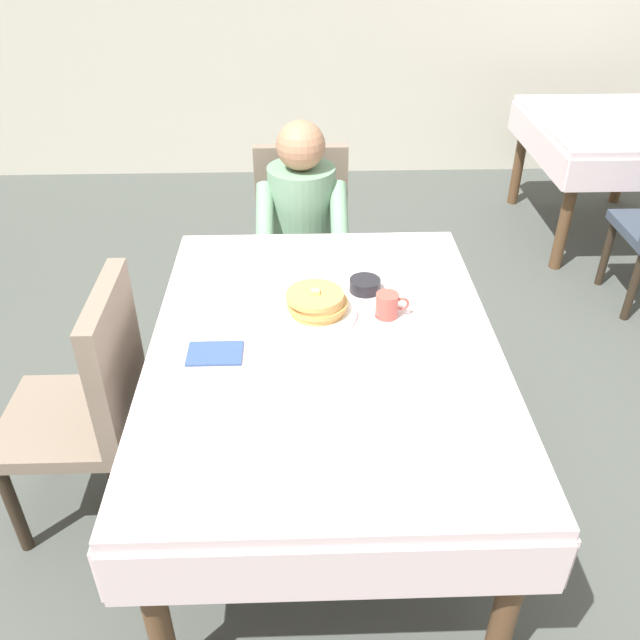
{
  "coord_description": "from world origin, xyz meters",
  "views": [
    {
      "loc": [
        -0.07,
        -1.7,
        1.97
      ],
      "look_at": [
        -0.01,
        0.04,
        0.79
      ],
      "focal_mm": 37.23,
      "sensor_mm": 36.0,
      "label": 1
    }
  ],
  "objects_px": {
    "cup_coffee": "(388,305)",
    "syrup_pitcher": "(236,283)",
    "breakfast_stack": "(317,302)",
    "bowl_butter": "(365,285)",
    "background_table_far": "(609,139)",
    "chair_diner": "(302,234)",
    "knife_right_of_plate": "(372,317)",
    "chair_left_side": "(92,397)",
    "spoon_near_edge": "(307,378)",
    "diner_person": "(302,222)",
    "plate_breakfast": "(315,313)",
    "fork_left_of_plate": "(258,319)",
    "dining_table_main": "(324,363)"
  },
  "relations": [
    {
      "from": "diner_person",
      "to": "knife_right_of_plate",
      "type": "height_order",
      "value": "diner_person"
    },
    {
      "from": "diner_person",
      "to": "chair_left_side",
      "type": "height_order",
      "value": "diner_person"
    },
    {
      "from": "dining_table_main",
      "to": "spoon_near_edge",
      "type": "xyz_separation_m",
      "value": [
        -0.06,
        -0.19,
        0.09
      ]
    },
    {
      "from": "plate_breakfast",
      "to": "knife_right_of_plate",
      "type": "xyz_separation_m",
      "value": [
        0.19,
        -0.02,
        -0.01
      ]
    },
    {
      "from": "plate_breakfast",
      "to": "syrup_pitcher",
      "type": "height_order",
      "value": "syrup_pitcher"
    },
    {
      "from": "plate_breakfast",
      "to": "background_table_far",
      "type": "xyz_separation_m",
      "value": [
        1.85,
        2.06,
        -0.13
      ]
    },
    {
      "from": "chair_diner",
      "to": "spoon_near_edge",
      "type": "xyz_separation_m",
      "value": [
        0.0,
        -1.36,
        0.21
      ]
    },
    {
      "from": "plate_breakfast",
      "to": "spoon_near_edge",
      "type": "relative_size",
      "value": 1.87
    },
    {
      "from": "breakfast_stack",
      "to": "chair_diner",
      "type": "bearing_deg",
      "value": 92.36
    },
    {
      "from": "dining_table_main",
      "to": "knife_right_of_plate",
      "type": "height_order",
      "value": "knife_right_of_plate"
    },
    {
      "from": "bowl_butter",
      "to": "breakfast_stack",
      "type": "bearing_deg",
      "value": -138.93
    },
    {
      "from": "bowl_butter",
      "to": "knife_right_of_plate",
      "type": "distance_m",
      "value": 0.17
    },
    {
      "from": "breakfast_stack",
      "to": "chair_left_side",
      "type": "bearing_deg",
      "value": -168.9
    },
    {
      "from": "dining_table_main",
      "to": "chair_diner",
      "type": "relative_size",
      "value": 1.64
    },
    {
      "from": "chair_diner",
      "to": "knife_right_of_plate",
      "type": "distance_m",
      "value": 1.09
    },
    {
      "from": "breakfast_stack",
      "to": "cup_coffee",
      "type": "relative_size",
      "value": 1.82
    },
    {
      "from": "dining_table_main",
      "to": "syrup_pitcher",
      "type": "height_order",
      "value": "syrup_pitcher"
    },
    {
      "from": "bowl_butter",
      "to": "knife_right_of_plate",
      "type": "height_order",
      "value": "bowl_butter"
    },
    {
      "from": "dining_table_main",
      "to": "fork_left_of_plate",
      "type": "relative_size",
      "value": 8.47
    },
    {
      "from": "breakfast_stack",
      "to": "bowl_butter",
      "type": "height_order",
      "value": "breakfast_stack"
    },
    {
      "from": "cup_coffee",
      "to": "syrup_pitcher",
      "type": "distance_m",
      "value": 0.54
    },
    {
      "from": "dining_table_main",
      "to": "knife_right_of_plate",
      "type": "xyz_separation_m",
      "value": [
        0.17,
        0.13,
        0.09
      ]
    },
    {
      "from": "dining_table_main",
      "to": "spoon_near_edge",
      "type": "relative_size",
      "value": 10.16
    },
    {
      "from": "diner_person",
      "to": "breakfast_stack",
      "type": "relative_size",
      "value": 5.43
    },
    {
      "from": "chair_left_side",
      "to": "fork_left_of_plate",
      "type": "xyz_separation_m",
      "value": [
        0.56,
        0.13,
        0.21
      ]
    },
    {
      "from": "cup_coffee",
      "to": "bowl_butter",
      "type": "height_order",
      "value": "cup_coffee"
    },
    {
      "from": "plate_breakfast",
      "to": "cup_coffee",
      "type": "xyz_separation_m",
      "value": [
        0.24,
        -0.01,
        0.03
      ]
    },
    {
      "from": "diner_person",
      "to": "syrup_pitcher",
      "type": "bearing_deg",
      "value": 71.54
    },
    {
      "from": "chair_left_side",
      "to": "bowl_butter",
      "type": "distance_m",
      "value": 1.0
    },
    {
      "from": "cup_coffee",
      "to": "syrup_pitcher",
      "type": "bearing_deg",
      "value": 161.98
    },
    {
      "from": "bowl_butter",
      "to": "background_table_far",
      "type": "distance_m",
      "value": 2.54
    },
    {
      "from": "syrup_pitcher",
      "to": "fork_left_of_plate",
      "type": "distance_m",
      "value": 0.2
    },
    {
      "from": "background_table_far",
      "to": "cup_coffee",
      "type": "bearing_deg",
      "value": -127.87
    },
    {
      "from": "diner_person",
      "to": "plate_breakfast",
      "type": "bearing_deg",
      "value": 92.49
    },
    {
      "from": "breakfast_stack",
      "to": "knife_right_of_plate",
      "type": "height_order",
      "value": "breakfast_stack"
    },
    {
      "from": "cup_coffee",
      "to": "spoon_near_edge",
      "type": "xyz_separation_m",
      "value": [
        -0.27,
        -0.32,
        -0.04
      ]
    },
    {
      "from": "cup_coffee",
      "to": "background_table_far",
      "type": "height_order",
      "value": "cup_coffee"
    },
    {
      "from": "plate_breakfast",
      "to": "bowl_butter",
      "type": "height_order",
      "value": "bowl_butter"
    },
    {
      "from": "dining_table_main",
      "to": "spoon_near_edge",
      "type": "distance_m",
      "value": 0.22
    },
    {
      "from": "dining_table_main",
      "to": "fork_left_of_plate",
      "type": "distance_m",
      "value": 0.27
    },
    {
      "from": "chair_diner",
      "to": "breakfast_stack",
      "type": "bearing_deg",
      "value": 92.36
    },
    {
      "from": "breakfast_stack",
      "to": "bowl_butter",
      "type": "distance_m",
      "value": 0.23
    },
    {
      "from": "syrup_pitcher",
      "to": "bowl_butter",
      "type": "bearing_deg",
      "value": -0.4
    },
    {
      "from": "bowl_butter",
      "to": "chair_diner",
      "type": "bearing_deg",
      "value": 104.01
    },
    {
      "from": "chair_diner",
      "to": "chair_left_side",
      "type": "height_order",
      "value": "same"
    },
    {
      "from": "breakfast_stack",
      "to": "spoon_near_edge",
      "type": "xyz_separation_m",
      "value": [
        -0.04,
        -0.34,
        -0.05
      ]
    },
    {
      "from": "chair_left_side",
      "to": "knife_right_of_plate",
      "type": "xyz_separation_m",
      "value": [
        0.94,
        0.13,
        0.21
      ]
    },
    {
      "from": "bowl_butter",
      "to": "background_table_far",
      "type": "bearing_deg",
      "value": 48.77
    },
    {
      "from": "plate_breakfast",
      "to": "background_table_far",
      "type": "height_order",
      "value": "plate_breakfast"
    },
    {
      "from": "diner_person",
      "to": "cup_coffee",
      "type": "relative_size",
      "value": 9.91
    }
  ]
}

